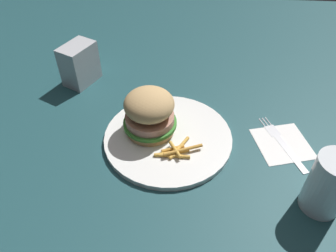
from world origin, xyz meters
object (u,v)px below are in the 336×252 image
Objects in this scene: sandwich at (149,112)px; fries_pile at (177,151)px; napkin_dispenser at (80,64)px; fork at (282,142)px; drink_glass at (327,187)px; napkin at (282,143)px; plate at (168,138)px.

sandwich reaches higher than fries_pile.
fries_pile is at bearing 72.61° from napkin_dispenser.
drink_glass reaches higher than fork.
sandwich is at bearing 73.52° from napkin_dispenser.
drink_glass reaches higher than sandwich.
napkin_dispenser is (-0.19, -0.49, 0.05)m from fork.
napkin_dispenser is (-0.19, -0.49, 0.05)m from napkin.
sandwich reaches higher than plate.
napkin is (0.01, 0.29, -0.06)m from sandwich.
fries_pile is at bearing 44.18° from sandwich.
sandwich is 0.29m from napkin.
fries_pile is 0.23m from fork.
fork is 0.16m from drink_glass.
plate is at bearing -116.33° from drink_glass.
fries_pile reaches higher than napkin.
drink_glass reaches higher than fries_pile.
drink_glass is 1.14× the size of napkin_dispenser.
plate is 0.25m from fork.
napkin_dispenser is at bearing -122.94° from drink_glass.
napkin_dispenser reaches higher than plate.
plate is 2.52× the size of napkin.
drink_glass is at bearing 70.25° from fries_pile.
sandwich is 0.29m from fork.
plate is 0.32m from drink_glass.
drink_glass reaches higher than napkin.
sandwich is at bearing -113.52° from plate.
drink_glass is (0.14, 0.28, 0.05)m from plate.
fries_pile reaches higher than fork.
drink_glass is (0.16, 0.33, -0.01)m from sandwich.
napkin is (-0.06, 0.23, -0.02)m from fries_pile.
fork is 1.58× the size of napkin_dispenser.
drink_glass is at bearing 14.08° from fork.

